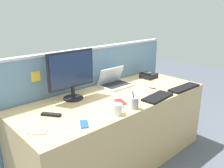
% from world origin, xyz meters
% --- Properties ---
extents(ground_plane, '(10.00, 10.00, 0.00)m').
position_xyz_m(ground_plane, '(0.00, 0.00, 0.00)').
color(ground_plane, '#4C515B').
extents(desk, '(2.08, 0.84, 0.75)m').
position_xyz_m(desk, '(0.00, 0.00, 0.38)').
color(desk, tan).
rests_on(desk, ground_plane).
extents(cubicle_divider, '(2.47, 0.07, 1.20)m').
position_xyz_m(cubicle_divider, '(-0.00, 0.46, 0.60)').
color(cubicle_divider, '#6084A3').
rests_on(cubicle_divider, ground_plane).
extents(desktop_monitor, '(0.50, 0.20, 0.48)m').
position_xyz_m(desktop_monitor, '(-0.36, 0.24, 1.03)').
color(desktop_monitor, black).
rests_on(desktop_monitor, desk).
extents(laptop, '(0.35, 0.27, 0.21)m').
position_xyz_m(laptop, '(0.23, 0.26, 0.80)').
color(laptop, silver).
rests_on(laptop, desk).
extents(desk_phone, '(0.19, 0.16, 0.10)m').
position_xyz_m(desk_phone, '(0.78, 0.19, 0.79)').
color(desk_phone, black).
rests_on(desk_phone, desk).
extents(keyboard_main, '(0.38, 0.19, 0.02)m').
position_xyz_m(keyboard_main, '(0.28, -0.33, 0.77)').
color(keyboard_main, black).
rests_on(keyboard_main, desk).
extents(keyboard_spare, '(0.44, 0.15, 0.02)m').
position_xyz_m(keyboard_spare, '(0.73, -0.35, 0.77)').
color(keyboard_spare, black).
rests_on(keyboard_spare, desk).
extents(computer_mouse_right_hand, '(0.07, 0.11, 0.03)m').
position_xyz_m(computer_mouse_right_hand, '(0.49, -0.10, 0.77)').
color(computer_mouse_right_hand, '#9EA0A8').
rests_on(computer_mouse_right_hand, desk).
extents(pen_cup, '(0.07, 0.07, 0.17)m').
position_xyz_m(pen_cup, '(-0.09, -0.34, 0.81)').
color(pen_cup, '#99999E').
rests_on(pen_cup, desk).
extents(cell_phone_silver_slab, '(0.14, 0.14, 0.01)m').
position_xyz_m(cell_phone_silver_slab, '(-0.93, -0.15, 0.76)').
color(cell_phone_silver_slab, '#B7BAC1').
rests_on(cell_phone_silver_slab, desk).
extents(cell_phone_blue_case, '(0.12, 0.14, 0.01)m').
position_xyz_m(cell_phone_blue_case, '(-0.60, -0.29, 0.76)').
color(cell_phone_blue_case, blue).
rests_on(cell_phone_blue_case, desk).
extents(cell_phone_red_case, '(0.12, 0.16, 0.01)m').
position_xyz_m(cell_phone_red_case, '(-0.08, -0.15, 0.76)').
color(cell_phone_red_case, '#B22323').
rests_on(cell_phone_red_case, desk).
extents(tv_remote, '(0.13, 0.16, 0.02)m').
position_xyz_m(tv_remote, '(-0.71, 0.03, 0.76)').
color(tv_remote, black).
rests_on(tv_remote, desk).
extents(coffee_mug, '(0.12, 0.08, 0.10)m').
position_xyz_m(coffee_mug, '(-0.29, -0.33, 0.80)').
color(coffee_mug, white).
rests_on(coffee_mug, desk).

